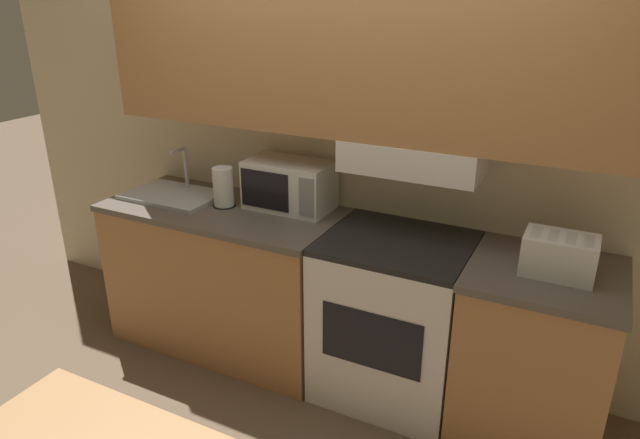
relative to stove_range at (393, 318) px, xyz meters
name	(u,v)px	position (x,y,z in m)	size (l,w,h in m)	color
ground_plane	(354,341)	(-0.37, 0.33, -0.46)	(16.00, 16.00, 0.00)	brown
wall_back	(356,108)	(-0.36, 0.26, 1.06)	(5.25, 0.38, 2.55)	beige
lower_counter_main	(227,276)	(-1.09, 0.00, 0.00)	(1.42, 0.68, 0.92)	#B27A47
lower_counter_right_stub	(534,354)	(0.72, 0.00, 0.00)	(0.69, 0.68, 0.92)	#B27A47
stove_range	(393,318)	(0.00, 0.00, 0.00)	(0.75, 0.66, 0.92)	white
microwave	(289,185)	(-0.73, 0.16, 0.60)	(0.49, 0.30, 0.28)	white
toaster	(559,255)	(0.76, -0.03, 0.55)	(0.32, 0.21, 0.18)	white
sink_basin	(173,194)	(-1.46, 0.00, 0.48)	(0.57, 0.38, 0.29)	#B7BABF
paper_towel_roll	(223,187)	(-1.09, 0.01, 0.58)	(0.14, 0.14, 0.23)	black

